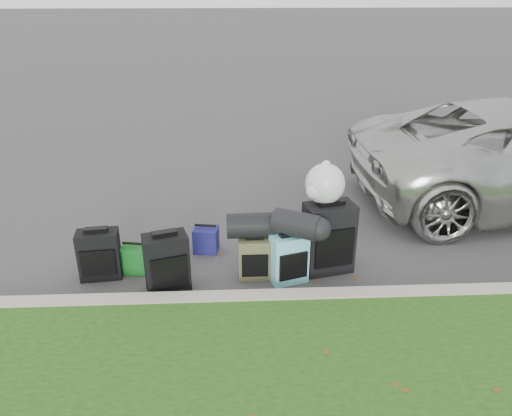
{
  "coord_description": "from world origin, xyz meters",
  "views": [
    {
      "loc": [
        -0.36,
        -5.17,
        3.01
      ],
      "look_at": [
        -0.1,
        0.2,
        0.55
      ],
      "focal_mm": 35.0,
      "sensor_mm": 36.0,
      "label": 1
    }
  ],
  "objects_px": {
    "suitcase_large_black_left": "(167,263)",
    "suitcase_large_black_right": "(328,238)",
    "tote_navy": "(206,240)",
    "suitcase_small_black": "(99,255)",
    "suitcase_teal": "(289,258)",
    "tote_green": "(135,259)",
    "suitcase_olive": "(254,258)"
  },
  "relations": [
    {
      "from": "suitcase_large_black_left",
      "to": "suitcase_large_black_right",
      "type": "xyz_separation_m",
      "value": [
        1.76,
        0.32,
        0.08
      ]
    },
    {
      "from": "suitcase_large_black_left",
      "to": "tote_navy",
      "type": "height_order",
      "value": "suitcase_large_black_left"
    },
    {
      "from": "suitcase_large_black_left",
      "to": "tote_navy",
      "type": "xyz_separation_m",
      "value": [
        0.37,
        0.81,
        -0.17
      ]
    },
    {
      "from": "suitcase_large_black_right",
      "to": "suitcase_small_black",
      "type": "bearing_deg",
      "value": 167.77
    },
    {
      "from": "suitcase_large_black_left",
      "to": "suitcase_large_black_right",
      "type": "distance_m",
      "value": 1.79
    },
    {
      "from": "suitcase_large_black_right",
      "to": "suitcase_teal",
      "type": "bearing_deg",
      "value": -168.34
    },
    {
      "from": "tote_green",
      "to": "suitcase_large_black_left",
      "type": "bearing_deg",
      "value": -33.72
    },
    {
      "from": "suitcase_teal",
      "to": "tote_green",
      "type": "relative_size",
      "value": 1.77
    },
    {
      "from": "suitcase_teal",
      "to": "suitcase_olive",
      "type": "bearing_deg",
      "value": 149.06
    },
    {
      "from": "suitcase_large_black_left",
      "to": "suitcase_olive",
      "type": "bearing_deg",
      "value": -5.0
    },
    {
      "from": "suitcase_small_black",
      "to": "suitcase_teal",
      "type": "xyz_separation_m",
      "value": [
        2.06,
        -0.18,
        -0.0
      ]
    },
    {
      "from": "tote_navy",
      "to": "suitcase_small_black",
      "type": "bearing_deg",
      "value": -146.68
    },
    {
      "from": "suitcase_small_black",
      "to": "suitcase_large_black_right",
      "type": "bearing_deg",
      "value": -5.63
    },
    {
      "from": "suitcase_large_black_right",
      "to": "tote_navy",
      "type": "xyz_separation_m",
      "value": [
        -1.39,
        0.49,
        -0.25
      ]
    },
    {
      "from": "suitcase_olive",
      "to": "suitcase_teal",
      "type": "distance_m",
      "value": 0.38
    },
    {
      "from": "suitcase_large_black_right",
      "to": "tote_navy",
      "type": "relative_size",
      "value": 2.63
    },
    {
      "from": "suitcase_small_black",
      "to": "suitcase_large_black_left",
      "type": "relative_size",
      "value": 0.86
    },
    {
      "from": "suitcase_teal",
      "to": "tote_green",
      "type": "bearing_deg",
      "value": 153.27
    },
    {
      "from": "suitcase_olive",
      "to": "suitcase_large_black_right",
      "type": "relative_size",
      "value": 0.59
    },
    {
      "from": "suitcase_large_black_left",
      "to": "suitcase_large_black_right",
      "type": "height_order",
      "value": "suitcase_large_black_right"
    },
    {
      "from": "tote_green",
      "to": "tote_navy",
      "type": "xyz_separation_m",
      "value": [
        0.78,
        0.42,
        -0.0
      ]
    },
    {
      "from": "suitcase_large_black_right",
      "to": "tote_navy",
      "type": "height_order",
      "value": "suitcase_large_black_right"
    },
    {
      "from": "suitcase_small_black",
      "to": "tote_navy",
      "type": "relative_size",
      "value": 1.8
    },
    {
      "from": "suitcase_olive",
      "to": "suitcase_teal",
      "type": "height_order",
      "value": "suitcase_teal"
    },
    {
      "from": "suitcase_small_black",
      "to": "suitcase_teal",
      "type": "bearing_deg",
      "value": -11.34
    },
    {
      "from": "suitcase_teal",
      "to": "tote_navy",
      "type": "bearing_deg",
      "value": 125.44
    },
    {
      "from": "suitcase_teal",
      "to": "suitcase_large_black_left",
      "type": "bearing_deg",
      "value": 167.48
    },
    {
      "from": "suitcase_large_black_left",
      "to": "suitcase_teal",
      "type": "xyz_separation_m",
      "value": [
        1.29,
        0.11,
        -0.05
      ]
    },
    {
      "from": "tote_green",
      "to": "tote_navy",
      "type": "height_order",
      "value": "tote_green"
    },
    {
      "from": "suitcase_small_black",
      "to": "tote_navy",
      "type": "distance_m",
      "value": 1.26
    },
    {
      "from": "suitcase_olive",
      "to": "tote_navy",
      "type": "relative_size",
      "value": 1.55
    },
    {
      "from": "suitcase_large_black_left",
      "to": "suitcase_teal",
      "type": "bearing_deg",
      "value": -12.22
    }
  ]
}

